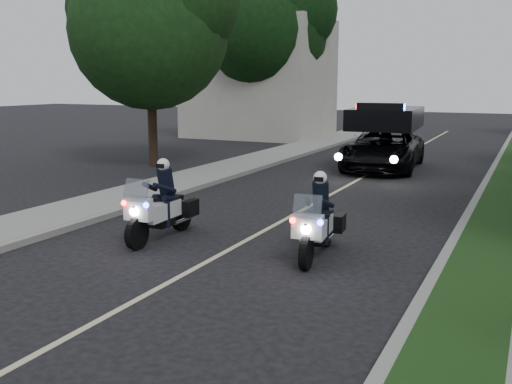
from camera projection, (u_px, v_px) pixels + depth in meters
ground at (120, 309)px, 8.83m from camera, size 120.00×120.00×0.00m
curb_right at (474, 205)px, 15.92m from camera, size 0.20×60.00×0.15m
grass_verge at (501, 207)px, 15.62m from camera, size 1.20×60.00×0.16m
curb_left at (213, 182)px, 19.42m from camera, size 0.20×60.00×0.15m
sidewalk_left at (185, 180)px, 19.88m from camera, size 2.00×60.00×0.16m
building_far at (259, 79)px, 35.44m from camera, size 8.00×6.00×7.00m
lane_marking at (331, 195)px, 17.68m from camera, size 0.12×50.00×0.01m
police_moto_left at (162, 239)px, 12.76m from camera, size 0.77×2.10×1.77m
police_moto_right at (317, 257)px, 11.47m from camera, size 0.91×2.06×1.69m
police_suv at (383, 169)px, 22.87m from camera, size 3.07×5.91×2.79m
bicycle at (373, 144)px, 32.05m from camera, size 0.79×1.78×0.90m
cyclist at (373, 144)px, 32.05m from camera, size 0.56×0.37×1.53m
tree_left_near at (154, 166)px, 23.68m from camera, size 7.84×7.84×10.43m
tree_left_far at (265, 138)px, 34.95m from camera, size 9.25×9.25×11.90m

